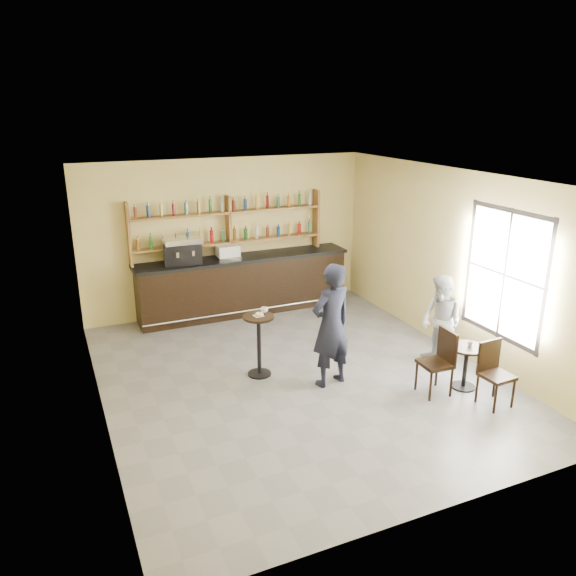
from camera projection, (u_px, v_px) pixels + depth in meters
name	position (u px, v px, depth m)	size (l,w,h in m)	color
floor	(297.00, 376.00, 9.13)	(7.00, 7.00, 0.00)	slate
ceiling	(298.00, 178.00, 8.12)	(7.00, 7.00, 0.00)	white
wall_back	(227.00, 236.00, 11.67)	(7.00, 7.00, 0.00)	#DCCA7D
wall_front	(443.00, 381.00, 5.58)	(7.00, 7.00, 0.00)	#DCCA7D
wall_left	(93.00, 311.00, 7.48)	(7.00, 7.00, 0.00)	#DCCA7D
wall_right	(453.00, 262.00, 9.77)	(7.00, 7.00, 0.00)	#DCCA7D
window_pane	(505.00, 275.00, 8.69)	(2.00, 2.00, 0.00)	white
window_frame	(504.00, 275.00, 8.69)	(0.04, 1.70, 2.10)	black
shelf_unit	(229.00, 227.00, 11.49)	(4.00, 0.26, 1.40)	brown
liquor_bottles	(228.00, 219.00, 11.43)	(3.68, 0.10, 1.00)	#8C5919
bar_counter	(244.00, 285.00, 11.76)	(4.50, 0.88, 1.22)	black
espresso_machine	(182.00, 251.00, 11.01)	(0.72, 0.46, 0.51)	black
pastry_case	(228.00, 252.00, 11.40)	(0.46, 0.37, 0.27)	silver
pedestal_table	(259.00, 346.00, 9.04)	(0.50, 0.50, 1.03)	black
napkin	(259.00, 316.00, 8.87)	(0.15, 0.15, 0.00)	white
donut	(259.00, 314.00, 8.86)	(0.13, 0.13, 0.05)	gold
cup_pedestal	(264.00, 310.00, 9.00)	(0.11, 0.11, 0.09)	white
man_main	(331.00, 325.00, 8.61)	(0.72, 0.47, 1.98)	black
cafe_table	(465.00, 367.00, 8.67)	(0.55, 0.55, 0.69)	black
cup_cafe	(470.00, 344.00, 8.57)	(0.09, 0.09, 0.09)	white
chair_west	(435.00, 363.00, 8.46)	(0.44, 0.44, 1.01)	black
chair_south	(497.00, 375.00, 8.13)	(0.42, 0.42, 0.96)	black
patron_second	(441.00, 322.00, 9.30)	(0.76, 0.59, 1.56)	#A3A4A9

